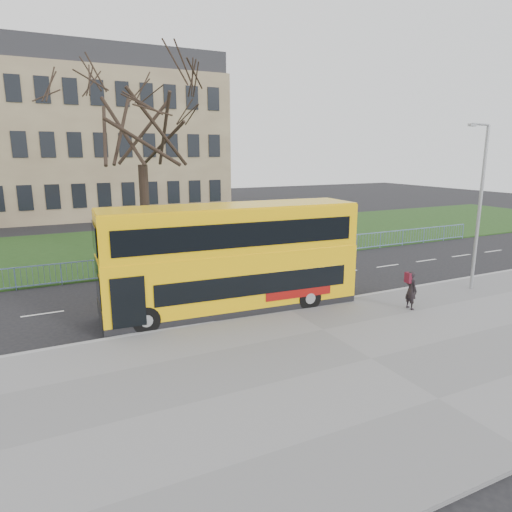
% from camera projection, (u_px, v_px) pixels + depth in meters
% --- Properties ---
extents(ground, '(120.00, 120.00, 0.00)m').
position_uv_depth(ground, '(269.00, 300.00, 20.03)').
color(ground, black).
rests_on(ground, ground).
extents(pavement, '(80.00, 10.50, 0.12)m').
position_uv_depth(pavement, '(371.00, 360.00, 14.11)').
color(pavement, slate).
rests_on(pavement, ground).
extents(kerb, '(80.00, 0.20, 0.14)m').
position_uv_depth(kerb, '(287.00, 309.00, 18.65)').
color(kerb, gray).
rests_on(kerb, ground).
extents(grass_verge, '(80.00, 15.40, 0.08)m').
position_uv_depth(grass_verge, '(176.00, 243.00, 32.52)').
color(grass_verge, '#1D3A15').
rests_on(grass_verge, ground).
extents(guard_railing, '(40.00, 0.12, 1.10)m').
position_uv_depth(guard_railing, '(215.00, 258.00, 25.67)').
color(guard_railing, '#6986BC').
rests_on(guard_railing, ground).
extents(bare_tree, '(9.29, 9.29, 13.28)m').
position_uv_depth(bare_tree, '(142.00, 146.00, 25.98)').
color(bare_tree, black).
rests_on(bare_tree, grass_verge).
extents(civic_building, '(30.00, 15.00, 14.00)m').
position_uv_depth(civic_building, '(68.00, 146.00, 46.92)').
color(civic_building, '#7D674F').
rests_on(civic_building, ground).
extents(yellow_bus, '(10.35, 3.07, 4.28)m').
position_uv_depth(yellow_bus, '(232.00, 256.00, 18.21)').
color(yellow_bus, yellow).
rests_on(yellow_bus, ground).
extents(pedestrian, '(0.40, 0.59, 1.58)m').
position_uv_depth(pedestrian, '(411.00, 290.00, 18.42)').
color(pedestrian, black).
rests_on(pedestrian, pavement).
extents(street_lamp, '(1.57, 0.39, 7.43)m').
position_uv_depth(street_lamp, '(479.00, 201.00, 20.44)').
color(street_lamp, '#92969A').
rests_on(street_lamp, pavement).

